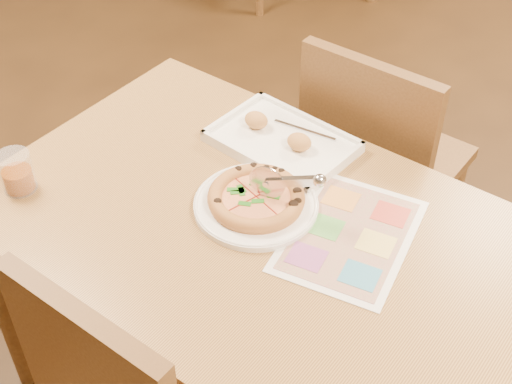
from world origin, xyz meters
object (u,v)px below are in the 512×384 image
Objects in this scene: chair_far at (377,147)px; menu at (350,235)px; plate at (256,205)px; pizza at (256,198)px; dining_table at (254,248)px; pizza_cutter at (283,182)px; glass_tumbler at (17,174)px; appetizer_tray at (281,141)px.

chair_far reaches higher than menu.
plate is (-0.03, -0.56, 0.16)m from chair_far.
dining_table is at bearing -57.43° from pizza.
menu is (0.17, 0.02, -0.09)m from pizza_cutter.
pizza_cutter is (0.06, 0.03, 0.06)m from pizza.
pizza_cutter is (0.03, 0.07, 0.18)m from dining_table.
plate is 2.90× the size of glass_tumbler.
plate is at bearing -166.94° from menu.
pizza is at bearing -171.62° from pizza_cutter.
chair_far is 1.58× the size of plate.
dining_table is at bearing -66.57° from appetizer_tray.
pizza_cutter is at bearing 93.21° from chair_far.
pizza is at bearing 87.01° from chair_far.
glass_tumbler is (-0.50, -0.29, 0.04)m from plate.
pizza_cutter reaches higher than plate.
appetizer_tray is at bearing 150.87° from menu.
appetizer_tray is (-0.12, -0.33, 0.17)m from chair_far.
chair_far is 1.26× the size of appetizer_tray.
pizza_cutter is (0.03, -0.53, 0.24)m from chair_far.
plate is at bearing -167.51° from pizza_cutter.
plate is 0.02m from pizza.
pizza_cutter reaches higher than dining_table.
pizza reaches higher than menu.
menu is (0.23, 0.05, -0.03)m from pizza.
chair_far is at bearing 87.01° from pizza.
pizza is at bearing -168.00° from menu.
menu is at bearing -7.31° from pizza_cutter.
dining_table is 5.60× the size of pizza.
menu is at bearing 25.18° from glass_tumbler.
appetizer_tray is at bearing 111.17° from pizza_cutter.
pizza is 0.24m from appetizer_tray.
appetizer_tray is at bearing 51.74° from glass_tumbler.
appetizer_tray is (-0.15, 0.20, -0.08)m from pizza_cutter.
pizza is 2.27× the size of glass_tumbler.
chair_far is 0.59m from pizza.
dining_table is 0.11m from plate.
appetizer_tray is (-0.09, 0.23, -0.01)m from pizza.
plate is 1.28× the size of pizza.
chair_far is 0.39m from appetizer_tray.
plate is 1.75× the size of pizza_cutter.
pizza reaches higher than dining_table.
plate reaches higher than dining_table.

